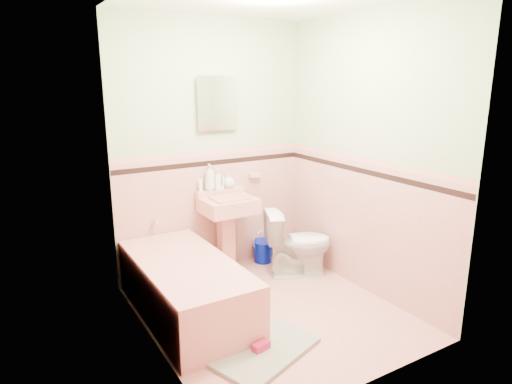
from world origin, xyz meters
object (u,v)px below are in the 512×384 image
medicine_cabinet (217,103)px  soap_bottle_mid (218,179)px  bathtub (186,290)px  soap_bottle_right (229,181)px  sink (229,237)px  shoe (261,346)px  soap_bottle_left (210,177)px  bucket (263,251)px  toilet (298,243)px

medicine_cabinet → soap_bottle_mid: (-0.02, -0.03, -0.74)m
bathtub → soap_bottle_right: (0.78, 0.71, 0.70)m
sink → shoe: sink is taller
soap_bottle_left → bathtub: bearing=-128.8°
soap_bottle_right → bucket: 0.89m
soap_bottle_left → shoe: 1.80m
medicine_cabinet → toilet: 1.59m
soap_bottle_left → shoe: soap_bottle_left is taller
soap_bottle_left → bucket: 1.05m
soap_bottle_left → bucket: size_ratio=1.11×
soap_bottle_mid → soap_bottle_left: bearing=180.0°
medicine_cabinet → bucket: medicine_cabinet is taller
soap_bottle_right → bucket: (0.37, -0.08, -0.81)m
soap_bottle_mid → shoe: bearing=-105.4°
sink → soap_bottle_right: bearing=60.7°
sink → bucket: sink is taller
bucket → shoe: size_ratio=1.78×
bucket → shoe: bucket is taller
toilet → shoe: bearing=155.9°
soap_bottle_mid → soap_bottle_right: 0.12m
sink → medicine_cabinet: medicine_cabinet is taller
medicine_cabinet → soap_bottle_right: medicine_cabinet is taller
bathtub → medicine_cabinet: bearing=47.4°
bathtub → toilet: size_ratio=2.24×
medicine_cabinet → bucket: 1.65m
shoe → bathtub: bearing=96.0°
toilet → soap_bottle_right: bearing=66.1°
soap_bottle_right → toilet: soap_bottle_right is taller
soap_bottle_left → toilet: size_ratio=0.39×
bathtub → soap_bottle_right: size_ratio=10.22×
sink → soap_bottle_right: soap_bottle_right is taller
bathtub → soap_bottle_right: bearing=42.3°
toilet → bucket: bearing=39.0°
sink → soap_bottle_left: 0.62m
shoe → medicine_cabinet: bearing=63.0°
soap_bottle_left → soap_bottle_mid: (0.09, 0.00, -0.03)m
soap_bottle_left → bucket: (0.58, -0.08, -0.87)m
soap_bottle_mid → bucket: soap_bottle_mid is taller
bathtub → soap_bottle_left: size_ratio=5.72×
soap_bottle_right → shoe: (-0.54, -1.50, -0.87)m
medicine_cabinet → bucket: (0.47, -0.11, -1.58)m
sink → bucket: size_ratio=3.38×
bathtub → shoe: (0.25, -0.79, -0.17)m
medicine_cabinet → shoe: bearing=-105.8°
soap_bottle_mid → shoe: soap_bottle_mid is taller
soap_bottle_mid → bucket: (0.49, -0.08, -0.84)m
bucket → shoe: 1.69m
bucket → bathtub: bearing=-151.1°
sink → soap_bottle_left: size_ratio=3.06×
sink → soap_bottle_mid: soap_bottle_mid is taller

